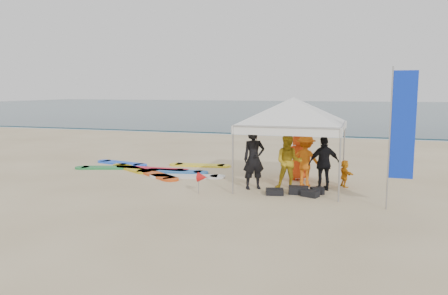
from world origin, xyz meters
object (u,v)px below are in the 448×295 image
feather_flag (402,127)px  surfboard_spread (154,169)px  person_black_a (254,159)px  person_orange_a (306,160)px  person_yellow (289,162)px  person_orange_b (298,157)px  person_seated (345,173)px  person_black_b (324,163)px  canopy_tent (294,98)px  marker_pennant (202,177)px

feather_flag → surfboard_spread: bearing=159.5°
person_black_a → feather_flag: 4.38m
person_orange_a → person_black_a: bearing=41.8°
person_orange_a → surfboard_spread: bearing=1.6°
person_yellow → person_orange_b: bearing=81.0°
person_seated → surfboard_spread: (-6.95, 0.75, -0.39)m
person_black_b → canopy_tent: 2.20m
person_black_a → person_yellow: person_black_a is taller
surfboard_spread → person_seated: bearing=-6.1°
person_black_a → person_yellow: bearing=-16.5°
person_yellow → surfboard_spread: (-5.32, 1.58, -0.80)m
person_seated → marker_pennant: (-3.90, -2.23, 0.07)m
person_yellow → person_black_b: person_yellow is taller
person_black_b → feather_flag: (1.97, -1.69, 1.29)m
person_black_b → marker_pennant: (-3.32, -1.55, -0.33)m
person_black_b → person_seated: 0.98m
person_black_a → feather_flag: (4.03, -1.25, 1.18)m
person_black_b → surfboard_spread: 6.56m
person_yellow → person_seated: person_yellow is taller
surfboard_spread → marker_pennant: bearing=-44.4°
person_orange_b → person_black_b: bearing=115.7°
person_yellow → surfboard_spread: 5.61m
canopy_tent → person_orange_a: bearing=26.7°
person_black_a → person_black_b: size_ratio=1.13×
person_yellow → canopy_tent: (0.05, 0.38, 1.94)m
person_seated → canopy_tent: bearing=80.9°
person_orange_b → surfboard_spread: 5.45m
canopy_tent → feather_flag: 3.58m
person_orange_b → person_seated: bearing=147.0°
person_black_a → person_orange_a: size_ratio=1.12×
marker_pennant → person_yellow: bearing=31.5°
person_orange_a → marker_pennant: size_ratio=2.58×
person_black_a → person_orange_b: 2.07m
person_yellow → canopy_tent: canopy_tent is taller
person_black_b → person_orange_b: (-0.97, 1.32, -0.03)m
canopy_tent → surfboard_spread: size_ratio=0.74×
person_yellow → feather_flag: 3.61m
person_orange_a → person_black_b: 0.73m
person_orange_a → canopy_tent: 2.00m
person_seated → canopy_tent: size_ratio=0.20×
feather_flag → surfboard_spread: size_ratio=0.63×
person_black_a → canopy_tent: size_ratio=0.44×
person_black_a → person_black_b: bearing=-19.8°
surfboard_spread → feather_flag: bearing=-20.5°
person_black_b → surfboard_spread: size_ratio=0.29×
feather_flag → marker_pennant: (-5.29, 0.13, -1.62)m
person_orange_b → canopy_tent: bearing=78.4°
person_orange_b → feather_flag: (2.94, -3.01, 1.32)m
person_orange_a → marker_pennant: bearing=47.5°
person_orange_b → feather_flag: 4.41m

